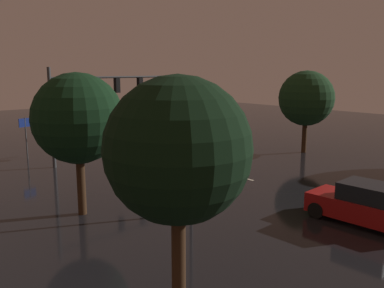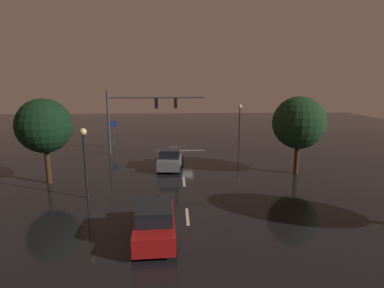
% 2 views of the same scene
% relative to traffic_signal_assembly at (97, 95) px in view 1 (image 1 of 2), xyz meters
% --- Properties ---
extents(ground_plane, '(80.00, 80.00, 0.00)m').
position_rel_traffic_signal_assembly_xyz_m(ground_plane, '(-3.96, -0.70, -4.45)').
color(ground_plane, black).
extents(traffic_signal_assembly, '(9.60, 0.47, 6.31)m').
position_rel_traffic_signal_assembly_xyz_m(traffic_signal_assembly, '(0.00, 0.00, 0.00)').
color(traffic_signal_assembly, '#383A3D').
rests_on(traffic_signal_assembly, ground_plane).
extents(lane_dash_far, '(0.16, 2.20, 0.01)m').
position_rel_traffic_signal_assembly_xyz_m(lane_dash_far, '(-3.96, 3.30, -4.45)').
color(lane_dash_far, beige).
rests_on(lane_dash_far, ground_plane).
extents(lane_dash_mid, '(0.16, 2.20, 0.01)m').
position_rel_traffic_signal_assembly_xyz_m(lane_dash_mid, '(-3.96, 9.30, -4.45)').
color(lane_dash_mid, beige).
rests_on(lane_dash_mid, ground_plane).
extents(lane_dash_near, '(0.16, 2.20, 0.01)m').
position_rel_traffic_signal_assembly_xyz_m(lane_dash_near, '(-3.96, 15.30, -4.45)').
color(lane_dash_near, beige).
rests_on(lane_dash_near, ground_plane).
extents(stop_bar, '(5.00, 0.16, 0.01)m').
position_rel_traffic_signal_assembly_xyz_m(stop_bar, '(-3.96, -1.19, -4.45)').
color(stop_bar, beige).
rests_on(stop_bar, ground_plane).
extents(car_approaching, '(2.25, 4.49, 1.70)m').
position_rel_traffic_signal_assembly_xyz_m(car_approaching, '(-2.96, 5.51, -3.65)').
color(car_approaching, slate).
rests_on(car_approaching, ground_plane).
extents(car_distant, '(2.06, 4.43, 1.70)m').
position_rel_traffic_signal_assembly_xyz_m(car_distant, '(-2.35, 17.58, -3.65)').
color(car_distant, maroon).
rests_on(car_distant, ground_plane).
extents(street_lamp_left_kerb, '(0.44, 0.44, 4.58)m').
position_rel_traffic_signal_assembly_xyz_m(street_lamp_left_kerb, '(-10.88, -4.56, -1.20)').
color(street_lamp_left_kerb, black).
rests_on(street_lamp_left_kerb, ground_plane).
extents(street_lamp_right_kerb, '(0.44, 0.44, 4.43)m').
position_rel_traffic_signal_assembly_xyz_m(street_lamp_right_kerb, '(2.20, 12.16, -1.30)').
color(street_lamp_right_kerb, black).
rests_on(street_lamp_right_kerb, ground_plane).
extents(route_sign, '(0.90, 0.22, 2.89)m').
position_rel_traffic_signal_assembly_xyz_m(route_sign, '(3.57, -3.81, -2.37)').
color(route_sign, '#383A3D').
rests_on(route_sign, ground_plane).
extents(tree_right_near, '(3.80, 3.80, 6.07)m').
position_rel_traffic_signal_assembly_xyz_m(tree_right_near, '(5.74, 9.06, -0.30)').
color(tree_right_near, '#382314').
rests_on(tree_right_near, ground_plane).
extents(tree_left_far, '(4.06, 4.06, 6.10)m').
position_rel_traffic_signal_assembly_xyz_m(tree_left_far, '(-12.92, 7.69, -0.39)').
color(tree_left_far, '#382314').
rests_on(tree_left_far, ground_plane).
extents(tree_right_far, '(3.62, 3.62, 6.07)m').
position_rel_traffic_signal_assembly_xyz_m(tree_right_far, '(7.16, 17.40, -0.21)').
color(tree_right_far, '#382314').
rests_on(tree_right_far, ground_plane).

